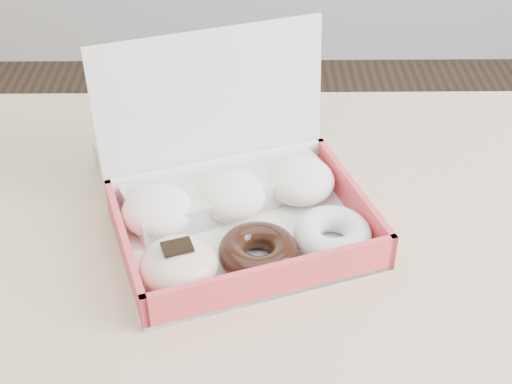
{
  "coord_description": "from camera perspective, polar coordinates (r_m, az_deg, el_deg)",
  "views": [
    {
      "loc": [
        -0.05,
        -0.61,
        1.32
      ],
      "look_at": [
        -0.04,
        0.03,
        0.83
      ],
      "focal_mm": 50.0,
      "sensor_mm": 36.0,
      "label": 1
    }
  ],
  "objects": [
    {
      "name": "donut_box",
      "position": [
        0.86,
        -1.53,
        -1.38
      ],
      "size": [
        0.36,
        0.33,
        0.21
      ],
      "rotation": [
        0.0,
        0.0,
        0.32
      ],
      "color": "white",
      "rests_on": "table"
    },
    {
      "name": "newspapers",
      "position": [
        0.95,
        -3.82,
        1.93
      ],
      "size": [
        0.32,
        0.29,
        0.04
      ],
      "primitive_type": "cube",
      "rotation": [
        0.0,
        0.0,
        0.46
      ],
      "color": "silver",
      "rests_on": "table"
    },
    {
      "name": "table",
      "position": [
        0.89,
        2.91,
        -9.3
      ],
      "size": [
        1.2,
        0.8,
        0.75
      ],
      "color": "tan",
      "rests_on": "ground"
    }
  ]
}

